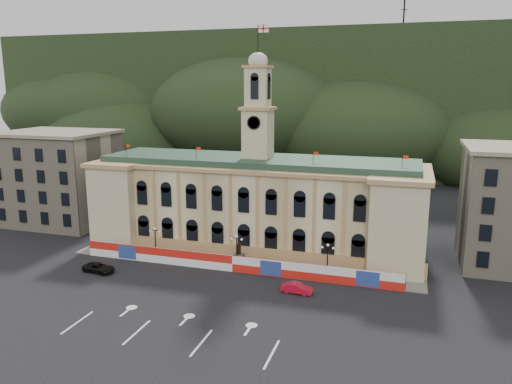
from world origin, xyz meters
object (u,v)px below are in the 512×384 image
(red_sedan, at_px, (297,288))
(lamp_center, at_px, (237,248))
(statue, at_px, (239,258))
(black_suv, at_px, (99,268))

(red_sedan, bearing_deg, lamp_center, 62.38)
(statue, relative_size, black_suv, 0.70)
(lamp_center, bearing_deg, black_suv, -156.74)
(red_sedan, distance_m, black_suv, 30.21)
(lamp_center, height_order, black_suv, lamp_center)
(red_sedan, bearing_deg, black_suv, 96.76)
(red_sedan, bearing_deg, statue, 58.79)
(statue, height_order, black_suv, statue)
(lamp_center, height_order, red_sedan, lamp_center)
(statue, height_order, red_sedan, statue)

